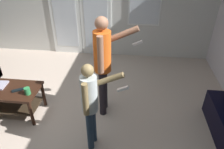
{
  "coord_description": "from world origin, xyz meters",
  "views": [
    {
      "loc": [
        1.06,
        -2.21,
        2.32
      ],
      "look_at": [
        0.8,
        0.05,
        0.89
      ],
      "focal_mm": 33.83,
      "sensor_mm": 36.0,
      "label": 1
    }
  ],
  "objects": [
    {
      "name": "cup_near_edge",
      "position": [
        -0.42,
        0.07,
        0.51
      ],
      "size": [
        0.08,
        0.08,
        0.1
      ],
      "primitive_type": "cylinder",
      "color": "#2D8246",
      "rests_on": "coffee_table"
    },
    {
      "name": "ground_plane",
      "position": [
        0.0,
        0.0,
        -0.01
      ],
      "size": [
        5.6,
        4.91,
        0.02
      ],
      "primitive_type": "cube",
      "color": "beige"
    },
    {
      "name": "tv_remote_black",
      "position": [
        -0.61,
        0.13,
        0.47
      ],
      "size": [
        0.17,
        0.13,
        0.02
      ],
      "primitive_type": "cube",
      "rotation": [
        0.0,
        0.0,
        0.58
      ],
      "color": "black",
      "rests_on": "coffee_table"
    },
    {
      "name": "person_child",
      "position": [
        0.59,
        -0.32,
        0.74
      ],
      "size": [
        0.55,
        0.33,
        1.23
      ],
      "color": "#293D52",
      "rests_on": "ground_plane"
    },
    {
      "name": "person_adult",
      "position": [
        0.64,
        0.37,
        0.93
      ],
      "size": [
        0.67,
        0.42,
        1.54
      ],
      "color": "#292329",
      "rests_on": "ground_plane"
    },
    {
      "name": "coffee_table",
      "position": [
        -0.85,
        0.15,
        0.34
      ],
      "size": [
        1.04,
        0.52,
        0.46
      ],
      "color": "black",
      "rests_on": "ground_plane"
    }
  ]
}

